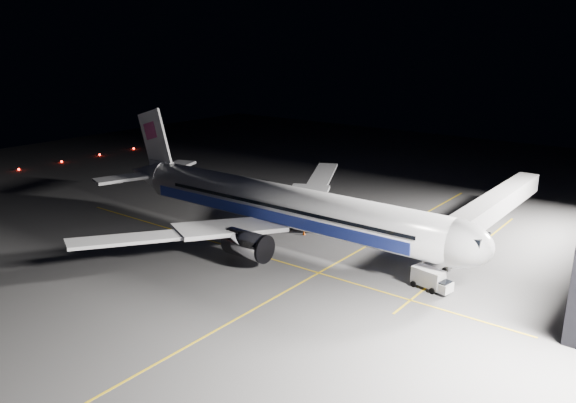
{
  "coord_description": "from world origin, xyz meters",
  "views": [
    {
      "loc": [
        45.08,
        -57.61,
        27.01
      ],
      "look_at": [
        0.87,
        -0.18,
        6.0
      ],
      "focal_mm": 35.0,
      "sensor_mm": 36.0,
      "label": 1
    }
  ],
  "objects_px": {
    "airliner": "(278,205)",
    "service_truck": "(431,279)",
    "jet_bridge": "(490,208)",
    "safety_cone_b": "(366,224)",
    "safety_cone_a": "(313,217)",
    "safety_cone_c": "(304,233)",
    "baggage_tug": "(304,196)"
  },
  "relations": [
    {
      "from": "jet_bridge",
      "to": "baggage_tug",
      "type": "bearing_deg",
      "value": 179.77
    },
    {
      "from": "baggage_tug",
      "to": "airliner",
      "type": "bearing_deg",
      "value": -69.3
    },
    {
      "from": "airliner",
      "to": "baggage_tug",
      "type": "distance_m",
      "value": 20.65
    },
    {
      "from": "airliner",
      "to": "safety_cone_a",
      "type": "relative_size",
      "value": 115.88
    },
    {
      "from": "safety_cone_c",
      "to": "jet_bridge",
      "type": "bearing_deg",
      "value": 33.23
    },
    {
      "from": "safety_cone_c",
      "to": "baggage_tug",
      "type": "bearing_deg",
      "value": 126.28
    },
    {
      "from": "safety_cone_b",
      "to": "safety_cone_a",
      "type": "bearing_deg",
      "value": -166.7
    },
    {
      "from": "service_truck",
      "to": "safety_cone_a",
      "type": "distance_m",
      "value": 28.38
    },
    {
      "from": "baggage_tug",
      "to": "safety_cone_b",
      "type": "height_order",
      "value": "baggage_tug"
    },
    {
      "from": "service_truck",
      "to": "safety_cone_c",
      "type": "distance_m",
      "value": 22.86
    },
    {
      "from": "jet_bridge",
      "to": "service_truck",
      "type": "xyz_separation_m",
      "value": [
        0.57,
        -20.13,
        -3.33
      ]
    },
    {
      "from": "baggage_tug",
      "to": "safety_cone_b",
      "type": "bearing_deg",
      "value": -24.12
    },
    {
      "from": "airliner",
      "to": "service_truck",
      "type": "xyz_separation_m",
      "value": [
        23.64,
        -2.08,
        -3.91
      ]
    },
    {
      "from": "airliner",
      "to": "safety_cone_a",
      "type": "bearing_deg",
      "value": 98.54
    },
    {
      "from": "jet_bridge",
      "to": "safety_cone_b",
      "type": "xyz_separation_m",
      "value": [
        -16.26,
        -5.25,
        -4.28
      ]
    },
    {
      "from": "baggage_tug",
      "to": "safety_cone_b",
      "type": "relative_size",
      "value": 4.41
    },
    {
      "from": "service_truck",
      "to": "baggage_tug",
      "type": "height_order",
      "value": "service_truck"
    },
    {
      "from": "jet_bridge",
      "to": "airliner",
      "type": "bearing_deg",
      "value": -141.96
    },
    {
      "from": "jet_bridge",
      "to": "safety_cone_c",
      "type": "height_order",
      "value": "jet_bridge"
    },
    {
      "from": "jet_bridge",
      "to": "baggage_tug",
      "type": "height_order",
      "value": "jet_bridge"
    },
    {
      "from": "safety_cone_b",
      "to": "safety_cone_c",
      "type": "relative_size",
      "value": 0.91
    },
    {
      "from": "baggage_tug",
      "to": "jet_bridge",
      "type": "bearing_deg",
      "value": -5.32
    },
    {
      "from": "service_truck",
      "to": "airliner",
      "type": "bearing_deg",
      "value": -174.56
    },
    {
      "from": "jet_bridge",
      "to": "safety_cone_b",
      "type": "bearing_deg",
      "value": -162.09
    },
    {
      "from": "service_truck",
      "to": "safety_cone_b",
      "type": "distance_m",
      "value": 22.48
    },
    {
      "from": "airliner",
      "to": "baggage_tug",
      "type": "relative_size",
      "value": 22.97
    },
    {
      "from": "service_truck",
      "to": "safety_cone_a",
      "type": "relative_size",
      "value": 9.12
    },
    {
      "from": "safety_cone_b",
      "to": "safety_cone_c",
      "type": "xyz_separation_m",
      "value": [
        -5.2,
        -8.8,
        0.03
      ]
    },
    {
      "from": "safety_cone_a",
      "to": "safety_cone_c",
      "type": "height_order",
      "value": "safety_cone_c"
    },
    {
      "from": "jet_bridge",
      "to": "baggage_tug",
      "type": "xyz_separation_m",
      "value": [
        -31.86,
        0.13,
        -3.74
      ]
    },
    {
      "from": "safety_cone_a",
      "to": "safety_cone_b",
      "type": "distance_m",
      "value": 8.68
    },
    {
      "from": "safety_cone_a",
      "to": "jet_bridge",
      "type": "bearing_deg",
      "value": 16.36
    }
  ]
}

